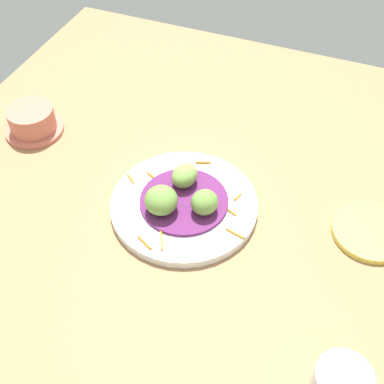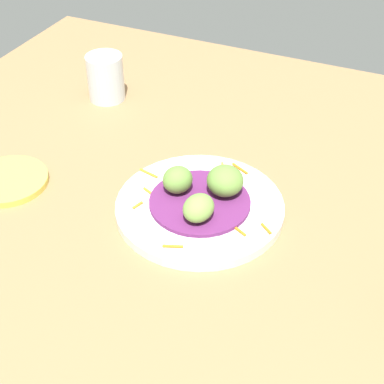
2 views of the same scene
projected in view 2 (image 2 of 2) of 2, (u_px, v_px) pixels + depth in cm
name	position (u px, v px, depth cm)	size (l,w,h in cm)	color
table_surface	(172.00, 208.00, 88.71)	(110.00, 110.00, 2.00)	#936D47
main_plate	(200.00, 207.00, 86.30)	(24.77, 24.77, 1.48)	white
cabbage_bed	(200.00, 201.00, 85.65)	(14.88, 14.88, 0.58)	#60235B
carrot_garnish	(200.00, 196.00, 86.69)	(23.50, 21.81, 0.40)	orange
guac_scoop_left	(178.00, 180.00, 86.02)	(4.33, 4.61, 3.92)	olive
guac_scoop_center	(199.00, 208.00, 81.20)	(4.15, 5.06, 3.62)	#759E47
guac_scoop_right	(225.00, 181.00, 85.48)	(5.40, 5.54, 4.35)	olive
side_plate_small	(8.00, 181.00, 91.59)	(12.40, 12.40, 1.02)	#E0CC4C
water_glass	(106.00, 78.00, 110.24)	(6.88, 6.88, 8.72)	silver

